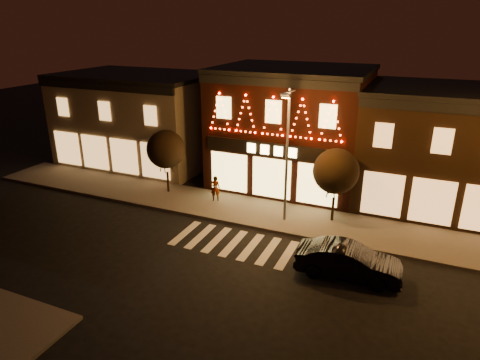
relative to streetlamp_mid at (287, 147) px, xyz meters
The scene contains 10 objects.
ground 8.88m from the streetlamp_mid, 103.22° to the right, with size 120.00×120.00×0.00m, color black.
sidewalk_far 4.64m from the streetlamp_mid, 67.12° to the left, with size 44.00×4.00×0.15m, color #47423D.
building_left 16.18m from the streetlamp_mid, 155.74° to the left, with size 12.20×8.28×7.30m.
building_pulp 6.86m from the streetlamp_mid, 104.62° to the left, with size 10.20×8.34×8.30m.
building_right_a 10.26m from the streetlamp_mid, 40.49° to the left, with size 9.20×8.28×7.50m.
streetlamp_mid is the anchor object (origin of this frame).
tree_left 8.96m from the streetlamp_mid, behind, with size 2.58×2.58×4.31m.
tree_right 3.21m from the streetlamp_mid, 26.45° to the left, with size 2.61×2.61×4.36m.
dark_sedan 7.14m from the streetlamp_mid, 42.80° to the right, with size 1.67×4.80×1.58m, color black.
pedestrian 6.34m from the streetlamp_mid, 167.31° to the left, with size 0.62×0.41×1.70m, color gray.
Camera 1 is at (8.28, -14.20, 11.17)m, focal length 31.65 mm.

